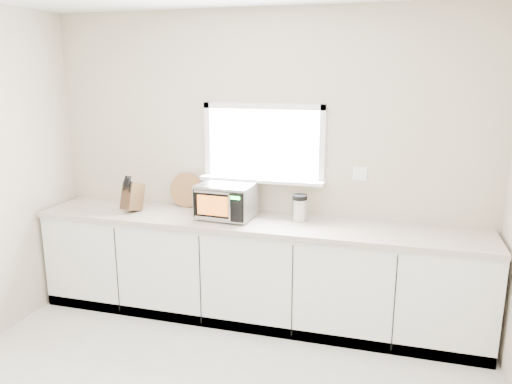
% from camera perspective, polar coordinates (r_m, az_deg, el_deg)
% --- Properties ---
extents(back_wall, '(4.00, 0.17, 2.70)m').
position_cam_1_polar(back_wall, '(4.49, 0.92, 3.26)').
color(back_wall, '#B7A691').
rests_on(back_wall, ground).
extents(cabinets, '(3.92, 0.60, 0.88)m').
position_cam_1_polar(cabinets, '(4.48, -0.12, -9.11)').
color(cabinets, white).
rests_on(cabinets, ground).
extents(countertop, '(3.92, 0.64, 0.04)m').
position_cam_1_polar(countertop, '(4.31, -0.16, -3.52)').
color(countertop, beige).
rests_on(countertop, cabinets).
extents(microwave, '(0.49, 0.42, 0.30)m').
position_cam_1_polar(microwave, '(4.34, -3.44, -0.96)').
color(microwave, black).
rests_on(microwave, countertop).
extents(knife_block, '(0.16, 0.26, 0.34)m').
position_cam_1_polar(knife_block, '(4.67, -13.93, -0.44)').
color(knife_block, '#442F18').
rests_on(knife_block, countertop).
extents(cutting_board, '(0.32, 0.08, 0.32)m').
position_cam_1_polar(cutting_board, '(4.73, -7.96, 0.20)').
color(cutting_board, '#AB6D42').
rests_on(cutting_board, countertop).
extents(coffee_grinder, '(0.15, 0.15, 0.23)m').
position_cam_1_polar(coffee_grinder, '(4.29, 5.01, -1.79)').
color(coffee_grinder, silver).
rests_on(coffee_grinder, countertop).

